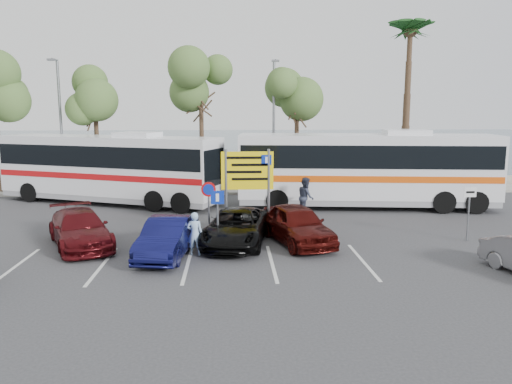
{
  "coord_description": "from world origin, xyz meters",
  "views": [
    {
      "loc": [
        0.3,
        -17.56,
        5.29
      ],
      "look_at": [
        1.36,
        3.0,
        1.82
      ],
      "focal_mm": 35.0,
      "sensor_mm": 36.0,
      "label": 1
    }
  ],
  "objects_px": {
    "street_lamp_left": "(60,120)",
    "coach_bus_right": "(366,172)",
    "coach_bus_left": "(109,170)",
    "pedestrian_far": "(306,197)",
    "street_lamp_right": "(274,119)",
    "direction_sign": "(247,177)",
    "suv_black": "(236,227)",
    "car_maroon": "(80,229)",
    "pedestrian_near": "(195,234)",
    "car_red": "(297,224)",
    "car_blue": "(167,238)"
  },
  "relations": [
    {
      "from": "coach_bus_left",
      "to": "pedestrian_near",
      "type": "height_order",
      "value": "coach_bus_left"
    },
    {
      "from": "street_lamp_left",
      "to": "street_lamp_right",
      "type": "relative_size",
      "value": 1.0
    },
    {
      "from": "street_lamp_left",
      "to": "suv_black",
      "type": "distance_m",
      "value": 16.43
    },
    {
      "from": "suv_black",
      "to": "pedestrian_near",
      "type": "xyz_separation_m",
      "value": [
        -1.52,
        -1.41,
        0.12
      ]
    },
    {
      "from": "car_maroon",
      "to": "suv_black",
      "type": "relative_size",
      "value": 0.97
    },
    {
      "from": "coach_bus_right",
      "to": "coach_bus_left",
      "type": "bearing_deg",
      "value": 171.69
    },
    {
      "from": "direction_sign",
      "to": "coach_bus_right",
      "type": "height_order",
      "value": "coach_bus_right"
    },
    {
      "from": "car_blue",
      "to": "suv_black",
      "type": "height_order",
      "value": "car_blue"
    },
    {
      "from": "coach_bus_left",
      "to": "suv_black",
      "type": "xyz_separation_m",
      "value": [
        7.0,
        -9.0,
        -1.18
      ]
    },
    {
      "from": "car_maroon",
      "to": "street_lamp_right",
      "type": "bearing_deg",
      "value": 29.21
    },
    {
      "from": "coach_bus_right",
      "to": "car_blue",
      "type": "relative_size",
      "value": 3.26
    },
    {
      "from": "pedestrian_far",
      "to": "suv_black",
      "type": "bearing_deg",
      "value": 142.03
    },
    {
      "from": "coach_bus_right",
      "to": "pedestrian_near",
      "type": "bearing_deg",
      "value": -135.51
    },
    {
      "from": "coach_bus_left",
      "to": "car_red",
      "type": "xyz_separation_m",
      "value": [
        9.4,
        -9.0,
        -1.09
      ]
    },
    {
      "from": "street_lamp_left",
      "to": "car_blue",
      "type": "distance_m",
      "value": 16.19
    },
    {
      "from": "street_lamp_right",
      "to": "direction_sign",
      "type": "bearing_deg",
      "value": -100.94
    },
    {
      "from": "pedestrian_near",
      "to": "pedestrian_far",
      "type": "xyz_separation_m",
      "value": [
        5.02,
        6.41,
        0.17
      ]
    },
    {
      "from": "direction_sign",
      "to": "coach_bus_right",
      "type": "xyz_separation_m",
      "value": [
        6.5,
        5.26,
        -0.49
      ]
    },
    {
      "from": "coach_bus_left",
      "to": "coach_bus_right",
      "type": "bearing_deg",
      "value": -8.31
    },
    {
      "from": "street_lamp_left",
      "to": "direction_sign",
      "type": "height_order",
      "value": "street_lamp_left"
    },
    {
      "from": "coach_bus_left",
      "to": "pedestrian_far",
      "type": "height_order",
      "value": "coach_bus_left"
    },
    {
      "from": "coach_bus_right",
      "to": "car_blue",
      "type": "xyz_separation_m",
      "value": [
        -9.5,
        -8.45,
        -1.25
      ]
    },
    {
      "from": "coach_bus_left",
      "to": "car_red",
      "type": "relative_size",
      "value": 2.88
    },
    {
      "from": "suv_black",
      "to": "direction_sign",
      "type": "bearing_deg",
      "value": 83.93
    },
    {
      "from": "street_lamp_right",
      "to": "coach_bus_right",
      "type": "height_order",
      "value": "street_lamp_right"
    },
    {
      "from": "pedestrian_near",
      "to": "car_red",
      "type": "bearing_deg",
      "value": -156.04
    },
    {
      "from": "street_lamp_left",
      "to": "car_maroon",
      "type": "height_order",
      "value": "street_lamp_left"
    },
    {
      "from": "coach_bus_right",
      "to": "pedestrian_far",
      "type": "distance_m",
      "value": 4.13
    },
    {
      "from": "car_blue",
      "to": "suv_black",
      "type": "bearing_deg",
      "value": 38.84
    },
    {
      "from": "direction_sign",
      "to": "car_blue",
      "type": "relative_size",
      "value": 0.86
    },
    {
      "from": "street_lamp_right",
      "to": "car_red",
      "type": "height_order",
      "value": "street_lamp_right"
    },
    {
      "from": "street_lamp_right",
      "to": "pedestrian_far",
      "type": "bearing_deg",
      "value": -81.93
    },
    {
      "from": "pedestrian_near",
      "to": "street_lamp_right",
      "type": "bearing_deg",
      "value": -102.54
    },
    {
      "from": "direction_sign",
      "to": "suv_black",
      "type": "xyz_separation_m",
      "value": [
        -0.5,
        -1.7,
        -1.75
      ]
    },
    {
      "from": "direction_sign",
      "to": "car_red",
      "type": "distance_m",
      "value": 3.04
    },
    {
      "from": "street_lamp_right",
      "to": "car_blue",
      "type": "relative_size",
      "value": 1.92
    },
    {
      "from": "coach_bus_left",
      "to": "car_red",
      "type": "distance_m",
      "value": 13.06
    },
    {
      "from": "car_blue",
      "to": "pedestrian_far",
      "type": "height_order",
      "value": "pedestrian_far"
    },
    {
      "from": "car_maroon",
      "to": "car_red",
      "type": "xyz_separation_m",
      "value": [
        8.44,
        -0.0,
        0.08
      ]
    },
    {
      "from": "street_lamp_left",
      "to": "coach_bus_right",
      "type": "height_order",
      "value": "street_lamp_left"
    },
    {
      "from": "direction_sign",
      "to": "car_maroon",
      "type": "distance_m",
      "value": 6.98
    },
    {
      "from": "direction_sign",
      "to": "car_blue",
      "type": "bearing_deg",
      "value": -133.24
    },
    {
      "from": "street_lamp_left",
      "to": "car_red",
      "type": "distance_m",
      "value": 18.04
    },
    {
      "from": "pedestrian_far",
      "to": "coach_bus_left",
      "type": "bearing_deg",
      "value": 66.12
    },
    {
      "from": "street_lamp_left",
      "to": "pedestrian_far",
      "type": "relative_size",
      "value": 4.14
    },
    {
      "from": "car_maroon",
      "to": "street_lamp_left",
      "type": "bearing_deg",
      "value": 84.97
    },
    {
      "from": "car_maroon",
      "to": "pedestrian_far",
      "type": "height_order",
      "value": "pedestrian_far"
    },
    {
      "from": "coach_bus_left",
      "to": "pedestrian_far",
      "type": "bearing_deg",
      "value": -20.86
    },
    {
      "from": "car_maroon",
      "to": "suv_black",
      "type": "height_order",
      "value": "car_maroon"
    },
    {
      "from": "street_lamp_left",
      "to": "pedestrian_far",
      "type": "distance_m",
      "value": 16.07
    }
  ]
}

